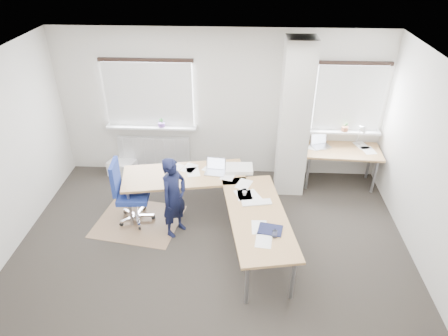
# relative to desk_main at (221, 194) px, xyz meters

# --- Properties ---
(ground) EXTENTS (6.00, 6.00, 0.00)m
(ground) POSITION_rel_desk_main_xyz_m (-0.12, -0.67, -0.69)
(ground) COLOR #282420
(ground) RESTS_ON ground
(room_shell) EXTENTS (6.04, 5.04, 2.82)m
(room_shell) POSITION_rel_desk_main_xyz_m (0.06, -0.22, 1.05)
(room_shell) COLOR beige
(room_shell) RESTS_ON ground
(floor_mat) EXTENTS (1.51, 1.34, 0.01)m
(floor_mat) POSITION_rel_desk_main_xyz_m (-1.40, 0.13, -0.69)
(floor_mat) COLOR #846448
(floor_mat) RESTS_ON ground
(white_crate) EXTENTS (0.57, 0.48, 0.30)m
(white_crate) POSITION_rel_desk_main_xyz_m (-2.05, 1.58, -0.54)
(white_crate) COLOR white
(white_crate) RESTS_ON ground
(desk_main) EXTENTS (2.82, 2.63, 0.96)m
(desk_main) POSITION_rel_desk_main_xyz_m (0.00, 0.00, 0.00)
(desk_main) COLOR #976A41
(desk_main) RESTS_ON ground
(desk_side) EXTENTS (1.43, 0.77, 1.22)m
(desk_side) POSITION_rel_desk_main_xyz_m (2.13, 1.49, -0.01)
(desk_side) COLOR #976A41
(desk_side) RESTS_ON ground
(task_chair) EXTENTS (0.61, 0.60, 1.12)m
(task_chair) POSITION_rel_desk_main_xyz_m (-1.48, 0.17, -0.38)
(task_chair) COLOR navy
(task_chair) RESTS_ON ground
(person) EXTENTS (0.54, 0.59, 1.35)m
(person) POSITION_rel_desk_main_xyz_m (-0.72, -0.08, -0.02)
(person) COLOR black
(person) RESTS_ON ground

